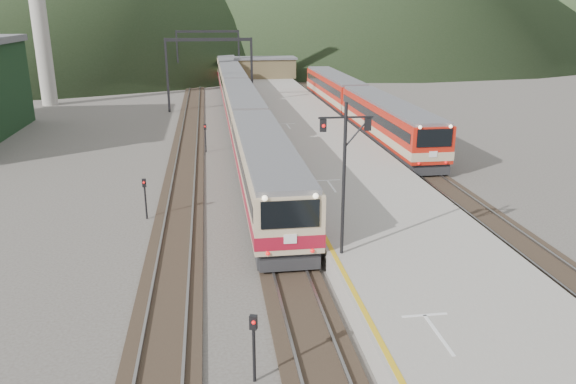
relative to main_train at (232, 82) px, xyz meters
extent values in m
cube|color=black|center=(0.00, -24.13, -2.00)|extent=(2.60, 200.00, 0.12)
cube|color=slate|center=(-0.72, -24.13, -1.90)|extent=(0.10, 200.00, 0.14)
cube|color=slate|center=(0.72, -24.13, -1.90)|extent=(0.10, 200.00, 0.14)
cube|color=black|center=(-5.00, -24.13, -2.00)|extent=(2.60, 200.00, 0.12)
cube|color=slate|center=(-5.72, -24.13, -1.90)|extent=(0.10, 200.00, 0.14)
cube|color=slate|center=(-4.28, -24.13, -1.90)|extent=(0.10, 200.00, 0.14)
cube|color=black|center=(11.50, -24.13, -2.00)|extent=(2.60, 200.00, 0.12)
cube|color=slate|center=(10.78, -24.13, -1.90)|extent=(0.10, 200.00, 0.14)
cube|color=slate|center=(12.22, -24.13, -1.90)|extent=(0.10, 200.00, 0.14)
cube|color=gray|center=(5.60, -26.13, -1.56)|extent=(8.00, 100.00, 1.00)
cube|color=black|center=(-7.50, -9.13, 1.94)|extent=(0.25, 0.25, 8.00)
cube|color=black|center=(1.80, -9.13, 1.94)|extent=(0.25, 0.25, 8.00)
cube|color=black|center=(-2.85, -9.13, 5.74)|extent=(9.30, 0.22, 0.35)
cube|color=black|center=(-7.50, 15.87, 1.94)|extent=(0.25, 0.25, 8.00)
cube|color=black|center=(1.80, 15.87, 1.94)|extent=(0.25, 0.25, 8.00)
cube|color=black|center=(-2.85, 15.87, 5.74)|extent=(9.30, 0.22, 0.35)
cube|color=brown|center=(5.60, 13.87, 0.34)|extent=(9.00, 4.00, 2.80)
cube|color=slate|center=(5.60, 13.87, 1.89)|extent=(9.40, 4.40, 0.30)
cube|color=tan|center=(0.00, -41.33, 0.00)|extent=(3.00, 20.16, 3.66)
cube|color=tan|center=(0.00, -20.66, 0.00)|extent=(3.00, 20.16, 3.66)
cube|color=tan|center=(0.00, 0.00, 0.00)|extent=(3.00, 20.16, 3.66)
cube|color=tan|center=(0.00, 20.66, 0.00)|extent=(3.00, 20.16, 3.66)
cube|color=tan|center=(0.00, 41.33, 0.00)|extent=(3.00, 20.16, 3.66)
cube|color=#AF1B0E|center=(11.50, -28.48, -0.03)|extent=(2.95, 19.82, 3.60)
cube|color=#AF1B0E|center=(11.50, -8.15, -0.03)|extent=(2.95, 19.82, 3.60)
cylinder|color=black|center=(2.19, -51.53, 2.15)|extent=(0.14, 0.14, 6.42)
cube|color=black|center=(2.19, -51.53, 4.76)|extent=(2.20, 0.12, 0.07)
cube|color=black|center=(1.29, -51.51, 4.46)|extent=(0.25, 0.19, 0.50)
cube|color=black|center=(3.09, -51.55, 4.46)|extent=(0.25, 0.19, 0.50)
cylinder|color=black|center=(-2.10, -58.31, -1.06)|extent=(0.10, 0.10, 2.00)
cube|color=black|center=(-2.10, -58.31, -0.01)|extent=(0.26, 0.23, 0.45)
cylinder|color=black|center=(-3.50, -28.60, -1.06)|extent=(0.10, 0.10, 2.00)
cube|color=black|center=(-3.50, -28.60, -0.01)|extent=(0.23, 0.17, 0.45)
cylinder|color=black|center=(-6.74, -43.44, -1.06)|extent=(0.10, 0.10, 2.00)
cube|color=black|center=(-6.74, -43.44, -0.01)|extent=(0.24, 0.19, 0.45)
camera|label=1|loc=(-3.13, -72.88, 8.77)|focal=35.00mm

